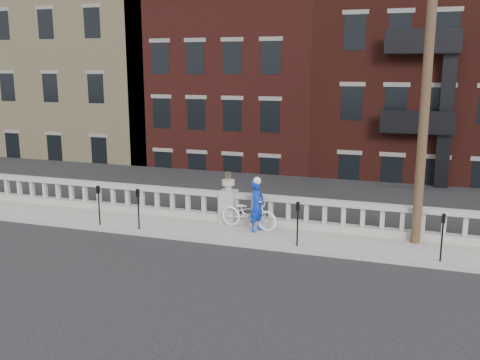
# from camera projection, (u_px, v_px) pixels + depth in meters

# --- Properties ---
(ground) EXTENTS (120.00, 120.00, 0.00)m
(ground) POSITION_uv_depth(u_px,v_px,m) (181.00, 264.00, 14.98)
(ground) COLOR black
(ground) RESTS_ON ground
(sidewalk) EXTENTS (32.00, 2.20, 0.15)m
(sidewalk) POSITION_uv_depth(u_px,v_px,m) (219.00, 231.00, 17.74)
(sidewalk) COLOR gray
(sidewalk) RESTS_ON ground
(balustrade) EXTENTS (28.00, 0.34, 1.03)m
(balustrade) POSITION_uv_depth(u_px,v_px,m) (228.00, 208.00, 18.51)
(balustrade) COLOR gray
(balustrade) RESTS_ON sidewalk
(planter_pedestal) EXTENTS (0.55, 0.55, 1.76)m
(planter_pedestal) POSITION_uv_depth(u_px,v_px,m) (228.00, 202.00, 18.47)
(planter_pedestal) COLOR gray
(planter_pedestal) RESTS_ON sidewalk
(lower_level) EXTENTS (80.00, 44.00, 20.80)m
(lower_level) POSITION_uv_depth(u_px,v_px,m) (333.00, 109.00, 35.62)
(lower_level) COLOR #605E59
(lower_level) RESTS_ON ground
(utility_pole) EXTENTS (1.60, 0.28, 10.00)m
(utility_pole) POSITION_uv_depth(u_px,v_px,m) (427.00, 73.00, 15.29)
(utility_pole) COLOR #422D1E
(utility_pole) RESTS_ON sidewalk
(parking_meter_a) EXTENTS (0.10, 0.09, 1.36)m
(parking_meter_a) POSITION_uv_depth(u_px,v_px,m) (99.00, 201.00, 18.00)
(parking_meter_a) COLOR black
(parking_meter_a) RESTS_ON sidewalk
(parking_meter_b) EXTENTS (0.10, 0.09, 1.36)m
(parking_meter_b) POSITION_uv_depth(u_px,v_px,m) (138.00, 204.00, 17.54)
(parking_meter_b) COLOR black
(parking_meter_b) RESTS_ON sidewalk
(parking_meter_c) EXTENTS (0.10, 0.09, 1.36)m
(parking_meter_c) POSITION_uv_depth(u_px,v_px,m) (298.00, 219.00, 15.88)
(parking_meter_c) COLOR black
(parking_meter_c) RESTS_ON sidewalk
(parking_meter_d) EXTENTS (0.10, 0.09, 1.36)m
(parking_meter_d) POSITION_uv_depth(u_px,v_px,m) (442.00, 232.00, 14.63)
(parking_meter_d) COLOR black
(parking_meter_d) RESTS_ON sidewalk
(bicycle) EXTENTS (2.10, 0.99, 1.06)m
(bicycle) POSITION_uv_depth(u_px,v_px,m) (249.00, 213.00, 17.70)
(bicycle) COLOR white
(bicycle) RESTS_ON sidewalk
(cyclist) EXTENTS (0.58, 0.72, 1.70)m
(cyclist) POSITION_uv_depth(u_px,v_px,m) (257.00, 206.00, 17.34)
(cyclist) COLOR #0B2BA8
(cyclist) RESTS_ON sidewalk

